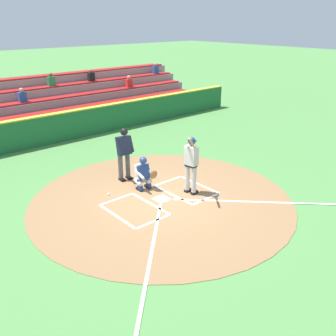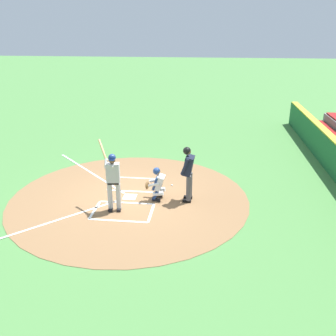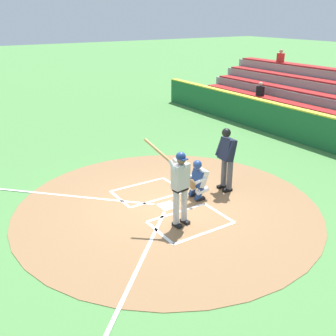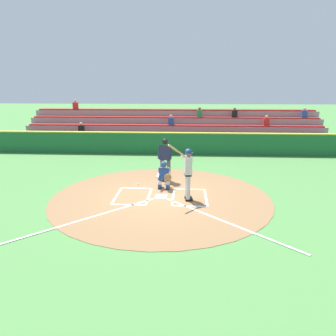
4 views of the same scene
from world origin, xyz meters
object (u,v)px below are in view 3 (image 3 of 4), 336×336
batter (180,183)px  baseball (185,181)px  plate_umpire (227,155)px  catcher (198,179)px

batter → baseball: (2.04, -1.60, -1.06)m
batter → baseball: batter is taller
batter → plate_umpire: (0.94, -2.25, -0.02)m
plate_umpire → batter: bearing=112.8°
catcher → plate_umpire: plate_umpire is taller
batter → catcher: bearing=-53.2°
catcher → baseball: (1.12, -0.37, -0.55)m
plate_umpire → baseball: 1.64m
catcher → plate_umpire: (0.02, -1.02, 0.49)m
batter → baseball: 2.81m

